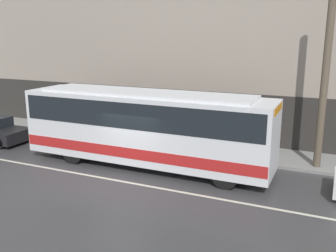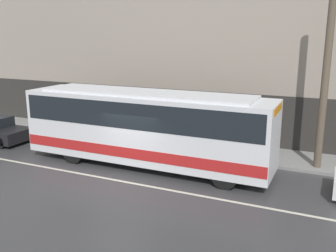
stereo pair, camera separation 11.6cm
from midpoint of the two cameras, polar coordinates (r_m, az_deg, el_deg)
The scene contains 7 objects.
ground_plane at distance 15.05m, azimuth -7.47°, elevation -8.34°, with size 60.00×60.00×0.00m, color #38383A.
sidewalk at distance 19.54m, azimuth 0.79°, elevation -2.82°, with size 60.00×2.75×0.14m.
building_facade at distance 20.15m, azimuth 2.60°, elevation 12.80°, with size 60.00×0.35×11.02m.
lane_stripe at distance 15.05m, azimuth -7.47°, elevation -8.32°, with size 54.00×0.14×0.01m.
transit_bus at distance 16.17m, azimuth -3.66°, elevation 0.20°, with size 11.01×2.48×3.29m.
utility_pole_near at distance 16.54m, azimuth 22.62°, elevation 6.77°, with size 0.31×0.31×7.57m.
pedestrian_waiting at distance 20.41m, azimuth -3.01°, elevation 0.44°, with size 0.36×0.36×1.74m.
Camera 1 is at (7.39, -11.85, 5.60)m, focal length 40.00 mm.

